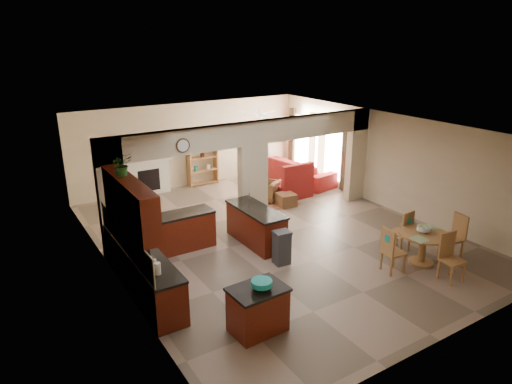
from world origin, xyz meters
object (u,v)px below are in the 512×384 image
dining_table (423,243)px  sofa (299,171)px  kitchen_island (258,309)px  armchair (267,191)px

dining_table → sofa: size_ratio=0.40×
kitchen_island → dining_table: bearing=-0.7°
kitchen_island → sofa: bearing=45.8°
kitchen_island → armchair: kitchen_island is taller
sofa → armchair: 2.22m
kitchen_island → dining_table: size_ratio=0.92×
dining_table → sofa: bearing=78.2°
armchair → kitchen_island: bearing=22.4°
armchair → dining_table: bearing=64.3°
kitchen_island → armchair: (3.76, 5.44, -0.10)m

